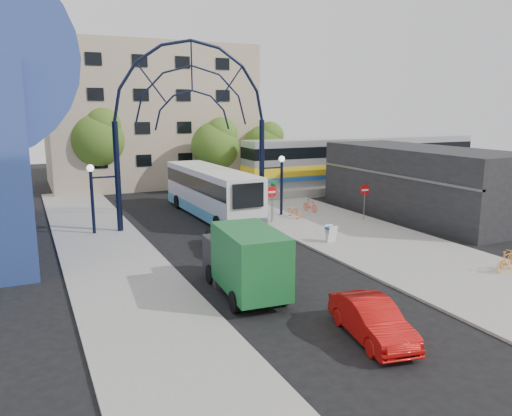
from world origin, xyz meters
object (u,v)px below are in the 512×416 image
gateway_arch (192,96)px  tree_north_a (217,143)px  tree_north_c (265,144)px  bike_far_b (507,261)px  do_not_enter_sign (365,194)px  green_truck (244,260)px  tree_north_b (98,136)px  city_bus (211,191)px  sandwich_board (331,232)px  red_sedan (372,320)px  bike_near_b (310,205)px  bike_near_a (294,211)px  street_name_sign (273,192)px  train_car (364,159)px  stop_sign (272,195)px  black_suv (228,240)px

gateway_arch → tree_north_a: 13.98m
tree_north_c → bike_far_b: bearing=-93.6°
do_not_enter_sign → tree_north_c: size_ratio=0.38×
green_truck → tree_north_b: bearing=97.8°
city_bus → gateway_arch: bearing=-132.4°
city_bus → sandwich_board: bearing=-71.6°
tree_north_a → city_bus: size_ratio=0.55×
tree_north_a → city_bus: tree_north_a is taller
red_sedan → bike_near_b: (9.03, 18.92, -0.10)m
bike_near_a → street_name_sign: bearing=-174.2°
green_truck → red_sedan: size_ratio=1.44×
train_car → bike_near_b: bearing=-143.8°
do_not_enter_sign → bike_near_a: (-4.01, 2.76, -1.40)m
tree_north_a → tree_north_b: (-10.00, 4.00, 0.66)m
city_bus → tree_north_c: bearing=47.9°
gateway_arch → do_not_enter_sign: size_ratio=5.50×
city_bus → tree_north_a: bearing=65.7°
bike_near_a → tree_north_a: bearing=94.6°
do_not_enter_sign → red_sedan: do_not_enter_sign is taller
gateway_arch → sandwich_board: gateway_arch is taller
stop_sign → black_suv: 7.20m
tree_north_c → train_car: bearing=-37.0°
train_car → bike_far_b: size_ratio=14.82×
tree_north_c → black_suv: bearing=-121.0°
gateway_arch → city_bus: 7.37m
tree_north_c → green_truck: size_ratio=1.09×
street_name_sign → bike_near_a: bearing=5.0°
sandwich_board → tree_north_c: size_ratio=0.15×
tree_north_a → green_truck: 26.54m
stop_sign → red_sedan: stop_sign is taller
do_not_enter_sign → sandwich_board: bearing=-143.3°
gateway_arch → bike_near_b: size_ratio=8.77×
tree_north_b → tree_north_c: tree_north_b is taller
gateway_arch → black_suv: size_ratio=3.11×
train_car → bike_near_a: bearing=-144.6°
gateway_arch → train_car: 22.27m
gateway_arch → bike_near_b: bearing=0.0°
do_not_enter_sign → train_car: size_ratio=0.10×
stop_sign → black_suv: (-5.16, -4.82, -1.38)m
bike_near_a → bike_far_b: bearing=-76.9°
sandwich_board → bike_near_b: bearing=66.6°
tree_north_a → tree_north_b: size_ratio=0.88×
street_name_sign → bike_far_b: (5.02, -14.66, -1.50)m
tree_north_b → green_truck: tree_north_b is taller
tree_north_a → black_suv: 20.24m
black_suv → street_name_sign: bearing=57.0°
tree_north_c → black_suv: 24.49m
train_car → green_truck: train_car is taller
train_car → tree_north_c: size_ratio=3.86×
street_name_sign → tree_north_b: bearing=117.7°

